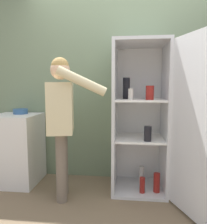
# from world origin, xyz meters

# --- Properties ---
(ground_plane) EXTENTS (12.00, 12.00, 0.00)m
(ground_plane) POSITION_xyz_m (0.00, 0.00, 0.00)
(ground_plane) COLOR #7A664C
(wall_back) EXTENTS (7.00, 0.06, 2.55)m
(wall_back) POSITION_xyz_m (0.00, 0.98, 1.27)
(wall_back) COLOR gray
(wall_back) RESTS_ON ground_plane
(refrigerator) EXTENTS (0.91, 1.18, 1.76)m
(refrigerator) POSITION_xyz_m (0.30, 0.54, 0.88)
(refrigerator) COLOR silver
(refrigerator) RESTS_ON ground_plane
(person) EXTENTS (0.70, 0.60, 1.56)m
(person) POSITION_xyz_m (-0.66, 0.33, 0.97)
(person) COLOR #726656
(person) RESTS_ON ground_plane
(counter) EXTENTS (0.57, 0.56, 0.89)m
(counter) POSITION_xyz_m (-1.38, 0.65, 0.45)
(counter) COLOR white
(counter) RESTS_ON ground_plane
(bowl) EXTENTS (0.19, 0.19, 0.07)m
(bowl) POSITION_xyz_m (-1.35, 0.74, 0.93)
(bowl) COLOR #335B8E
(bowl) RESTS_ON counter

